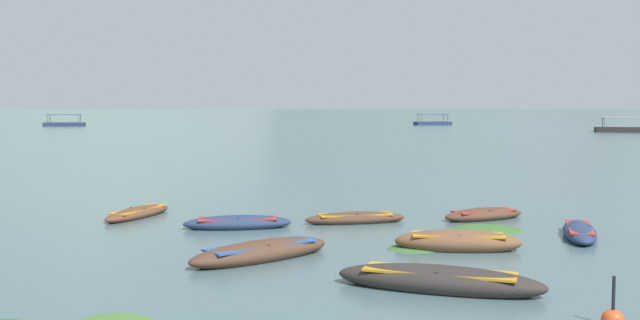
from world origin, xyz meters
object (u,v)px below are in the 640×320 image
(rowboat_4, at_px, (355,218))
(ferry_1, at_px, (64,124))
(rowboat_6, at_px, (580,232))
(ferry_2, at_px, (433,123))
(rowboat_0, at_px, (458,242))
(ferry_0, at_px, (629,129))
(rowboat_7, at_px, (138,213))
(rowboat_1, at_px, (261,252))
(rowboat_2, at_px, (238,223))
(rowboat_3, at_px, (439,280))
(mooring_buoy, at_px, (613,320))
(rowboat_5, at_px, (484,215))

(rowboat_4, height_order, ferry_1, ferry_1)
(ferry_1, bearing_deg, rowboat_4, -63.72)
(rowboat_6, xyz_separation_m, ferry_2, (11.18, 129.11, 0.30))
(rowboat_0, xyz_separation_m, rowboat_4, (-2.74, 4.30, -0.06))
(ferry_1, xyz_separation_m, ferry_2, (74.68, 11.78, 0.00))
(ferry_0, bearing_deg, rowboat_7, -120.73)
(rowboat_1, xyz_separation_m, ferry_2, (20.32, 132.58, 0.26))
(rowboat_1, height_order, ferry_0, ferry_0)
(rowboat_2, height_order, rowboat_3, rowboat_3)
(rowboat_7, height_order, mooring_buoy, mooring_buoy)
(rowboat_4, bearing_deg, rowboat_3, -78.95)
(ferry_0, xyz_separation_m, mooring_buoy, (-38.21, -96.53, -0.35))
(rowboat_4, height_order, mooring_buoy, mooring_buoy)
(rowboat_2, relative_size, ferry_1, 0.44)
(ferry_0, bearing_deg, rowboat_2, -118.15)
(rowboat_6, bearing_deg, rowboat_3, -128.32)
(rowboat_6, height_order, ferry_2, ferry_2)
(rowboat_1, xyz_separation_m, rowboat_6, (9.14, 3.47, -0.04))
(rowboat_0, height_order, rowboat_2, rowboat_0)
(rowboat_6, xyz_separation_m, ferry_0, (35.99, 87.90, 0.30))
(ferry_2, height_order, mooring_buoy, ferry_2)
(rowboat_2, distance_m, rowboat_7, 4.43)
(rowboat_6, distance_m, ferry_2, 129.60)
(rowboat_6, distance_m, ferry_0, 94.98)
(rowboat_1, bearing_deg, ferry_2, 81.29)
(rowboat_6, relative_size, ferry_1, 0.45)
(rowboat_4, distance_m, ferry_2, 128.10)
(rowboat_2, relative_size, rowboat_6, 0.96)
(rowboat_5, height_order, mooring_buoy, mooring_buoy)
(rowboat_4, relative_size, rowboat_5, 1.08)
(rowboat_4, distance_m, rowboat_5, 4.55)
(rowboat_3, distance_m, rowboat_5, 9.93)
(rowboat_3, height_order, ferry_0, ferry_0)
(rowboat_7, distance_m, ferry_1, 124.22)
(rowboat_7, bearing_deg, mooring_buoy, -44.46)
(rowboat_0, height_order, rowboat_7, rowboat_0)
(ferry_2, xyz_separation_m, mooring_buoy, (-13.40, -137.74, -0.35))
(rowboat_5, bearing_deg, ferry_1, 118.24)
(rowboat_0, bearing_deg, rowboat_5, 71.96)
(ferry_1, bearing_deg, rowboat_5, -61.76)
(ferry_0, height_order, mooring_buoy, ferry_0)
(rowboat_2, bearing_deg, rowboat_1, -73.94)
(rowboat_3, bearing_deg, ferry_1, 115.32)
(rowboat_2, xyz_separation_m, rowboat_5, (8.24, 2.11, -0.01))
(rowboat_5, xyz_separation_m, ferry_2, (13.40, 125.90, 0.29))
(rowboat_2, distance_m, ferry_2, 129.82)
(rowboat_4, relative_size, ferry_2, 0.43)
(rowboat_5, distance_m, ferry_1, 129.53)
(rowboat_1, height_order, rowboat_7, rowboat_1)
(rowboat_4, bearing_deg, rowboat_1, -113.28)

